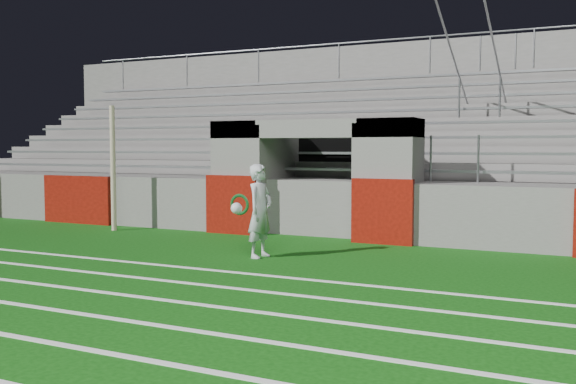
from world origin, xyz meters
The scene contains 5 objects.
ground centered at (0.00, 0.00, 0.00)m, with size 90.00×90.00×0.00m, color #0D460B.
field_post centered at (-4.66, 2.24, 1.49)m, with size 0.12×0.12×2.98m, color beige.
stadium_structure centered at (0.00, 7.97, 1.49)m, with size 26.00×8.48×5.42m.
goalkeeper_with_ball centered at (0.30, 0.43, 0.85)m, with size 0.66×0.71×1.69m.
hose_coil centered at (-1.54, 2.93, 0.71)m, with size 0.54×0.15×0.56m.
Camera 1 is at (5.78, -9.70, 1.99)m, focal length 40.00 mm.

